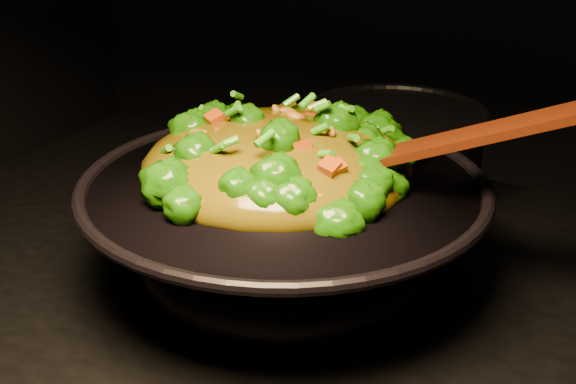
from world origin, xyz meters
The scene contains 4 objects.
wok centered at (-0.04, 0.06, 0.96)m, with size 0.43×0.43×0.12m, color black, non-canonical shape.
stir_fry centered at (-0.07, 0.09, 1.07)m, with size 0.30×0.30×0.10m, color #1E6006, non-canonical shape.
spatula centered at (0.10, 0.10, 1.07)m, with size 0.33×0.05×0.01m, color #3E170A.
back_pot centered at (-0.01, 0.32, 0.97)m, with size 0.23×0.23×0.13m, color black.
Camera 1 is at (0.28, -0.57, 1.33)m, focal length 45.00 mm.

